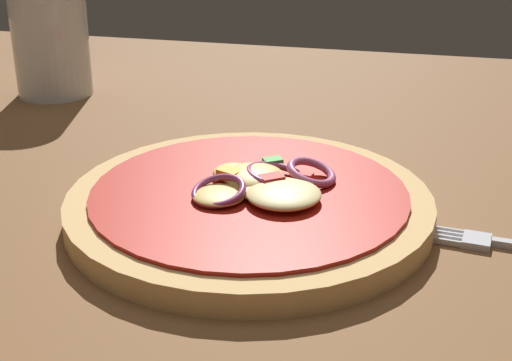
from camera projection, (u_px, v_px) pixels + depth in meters
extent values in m
cube|color=brown|center=(246.00, 244.00, 0.53)|extent=(1.38, 1.02, 0.03)
cylinder|color=tan|center=(250.00, 207.00, 0.53)|extent=(0.26, 0.26, 0.02)
cylinder|color=#A81C11|center=(249.00, 193.00, 0.53)|extent=(0.22, 0.22, 0.00)
ellipsoid|color=#EFCC72|center=(256.00, 176.00, 0.53)|extent=(0.04, 0.04, 0.01)
ellipsoid|color=#EFCC72|center=(234.00, 172.00, 0.54)|extent=(0.03, 0.03, 0.01)
ellipsoid|color=#F4DB8E|center=(283.00, 195.00, 0.51)|extent=(0.05, 0.05, 0.01)
ellipsoid|color=#E5BC60|center=(219.00, 195.00, 0.51)|extent=(0.04, 0.04, 0.01)
ellipsoid|color=#F4DB8E|center=(267.00, 188.00, 0.52)|extent=(0.04, 0.04, 0.01)
torus|color=#93386B|center=(219.00, 191.00, 0.51)|extent=(0.05, 0.05, 0.01)
torus|color=#B25984|center=(311.00, 172.00, 0.54)|extent=(0.04, 0.04, 0.02)
torus|color=#93386B|center=(276.00, 175.00, 0.54)|extent=(0.06, 0.06, 0.01)
cube|color=red|center=(272.00, 180.00, 0.52)|extent=(0.02, 0.02, 0.01)
cube|color=#2D8C28|center=(273.00, 162.00, 0.56)|extent=(0.02, 0.02, 0.01)
cube|color=orange|center=(230.00, 174.00, 0.53)|extent=(0.02, 0.02, 0.01)
cube|color=red|center=(306.00, 176.00, 0.54)|extent=(0.01, 0.01, 0.00)
cube|color=silver|center=(477.00, 241.00, 0.50)|extent=(0.02, 0.02, 0.01)
cube|color=silver|center=(438.00, 229.00, 0.51)|extent=(0.03, 0.01, 0.00)
cube|color=silver|center=(437.00, 233.00, 0.51)|extent=(0.03, 0.01, 0.00)
cube|color=silver|center=(436.00, 236.00, 0.50)|extent=(0.03, 0.01, 0.00)
cube|color=silver|center=(435.00, 240.00, 0.50)|extent=(0.03, 0.01, 0.00)
cylinder|color=silver|center=(51.00, 40.00, 0.78)|extent=(0.08, 0.08, 0.12)
cylinder|color=#C67214|center=(54.00, 67.00, 0.79)|extent=(0.07, 0.07, 0.06)
cylinder|color=white|center=(50.00, 35.00, 0.78)|extent=(0.07, 0.07, 0.01)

